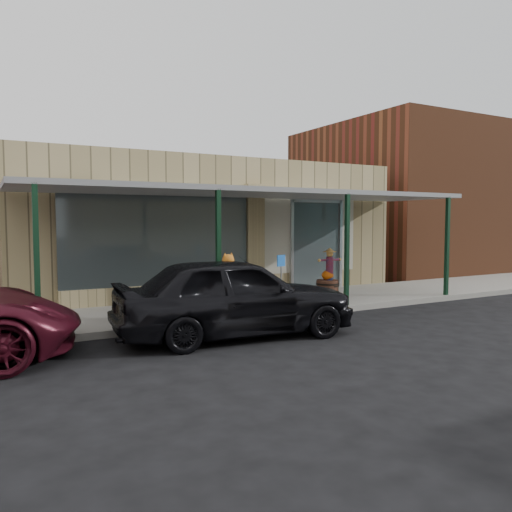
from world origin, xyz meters
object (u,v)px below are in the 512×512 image
barrel_scarecrow (329,279)px  handicap_sign (281,274)px  barrel_pumpkin (327,285)px  parked_sedan (235,296)px

barrel_scarecrow → handicap_sign: (-2.55, -1.43, 0.39)m
barrel_scarecrow → barrel_pumpkin: barrel_scarecrow is taller
barrel_pumpkin → handicap_sign: bearing=-149.5°
barrel_pumpkin → handicap_sign: (-2.51, -1.47, 0.59)m
handicap_sign → barrel_pumpkin: bearing=13.4°
barrel_pumpkin → parked_sedan: bearing=-146.8°
barrel_scarecrow → handicap_sign: barrel_scarecrow is taller
barrel_scarecrow → barrel_pumpkin: (-0.04, 0.05, -0.19)m
handicap_sign → parked_sedan: 2.46m
handicap_sign → parked_sedan: (-1.97, -1.46, -0.19)m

